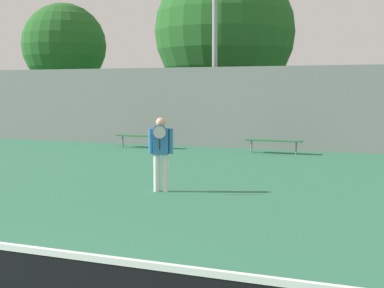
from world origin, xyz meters
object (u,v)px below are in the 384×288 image
bench_courtside_near (274,141)px  tree_green_tall (225,32)px  tennis_player (161,150)px  tree_green_broad (64,46)px  bench_adjacent_court (142,136)px  light_pole_far_right (215,3)px

bench_courtside_near → tree_green_tall: size_ratio=0.24×
tennis_player → tree_green_broad: size_ratio=0.23×
bench_adjacent_court → light_pole_far_right: size_ratio=0.24×
tennis_player → bench_adjacent_court: 8.78m
tree_green_broad → bench_adjacent_court: bearing=-41.9°
light_pole_far_right → tree_green_tall: size_ratio=1.05×
bench_adjacent_court → tree_green_tall: size_ratio=0.26×
light_pole_far_right → tree_green_broad: light_pole_far_right is taller
bench_courtside_near → light_pole_far_right: light_pole_far_right is taller
tennis_player → tree_green_tall: (-3.00, 14.05, 4.00)m
tennis_player → light_pole_far_right: bearing=82.7°
tennis_player → tree_green_tall: 14.92m
bench_adjacent_court → light_pole_far_right: (2.33, 1.65, 5.07)m
bench_adjacent_court → light_pole_far_right: light_pole_far_right is taller
bench_courtside_near → bench_adjacent_court: size_ratio=0.93×
light_pole_far_right → tree_green_tall: (-1.09, 4.72, -0.60)m
bench_courtside_near → light_pole_far_right: 5.98m
tree_green_tall → tennis_player: bearing=-78.0°
bench_adjacent_court → tree_green_broad: size_ratio=0.30×
bench_courtside_near → tree_green_broad: (-13.76, 7.83, 4.21)m
bench_courtside_near → tree_green_tall: bearing=120.8°
bench_adjacent_court → tree_green_broad: 12.46m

